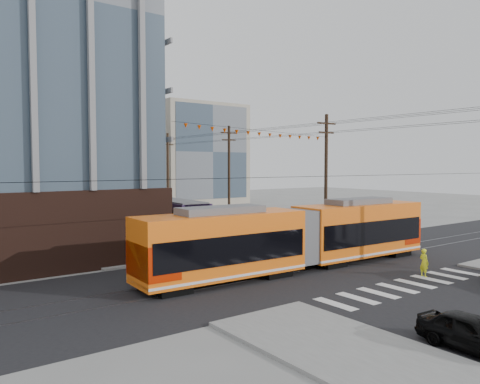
# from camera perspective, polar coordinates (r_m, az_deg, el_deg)

# --- Properties ---
(ground) EXTENTS (160.00, 160.00, 0.00)m
(ground) POSITION_cam_1_polar(r_m,az_deg,el_deg) (29.06, 14.63, -9.82)
(ground) COLOR slate
(bg_bldg_ne_near) EXTENTS (14.00, 14.00, 16.00)m
(bg_bldg_ne_near) POSITION_cam_1_polar(r_m,az_deg,el_deg) (76.02, -6.20, 4.38)
(bg_bldg_ne_near) COLOR gray
(bg_bldg_ne_near) RESTS_ON ground
(bg_bldg_ne_far) EXTENTS (16.00, 16.00, 14.00)m
(bg_bldg_ne_far) POSITION_cam_1_polar(r_m,az_deg,el_deg) (94.69, -11.22, 3.52)
(bg_bldg_ne_far) COLOR #8C99A5
(bg_bldg_ne_far) RESTS_ON ground
(utility_pole_far) EXTENTS (0.30, 0.30, 11.00)m
(utility_pole_far) POSITION_cam_1_polar(r_m,az_deg,el_deg) (79.88, -13.75, 2.46)
(utility_pole_far) COLOR black
(utility_pole_far) RESTS_ON ground
(streetcar) EXTENTS (21.27, 3.65, 4.08)m
(streetcar) POSITION_cam_1_polar(r_m,az_deg,el_deg) (29.55, 7.01, -5.49)
(streetcar) COLOR orange
(streetcar) RESTS_ON ground
(city_bus) EXTENTS (3.42, 12.91, 3.62)m
(city_bus) POSITION_cam_1_polar(r_m,az_deg,el_deg) (43.14, -9.17, -3.04)
(city_bus) COLOR #2B1B41
(city_bus) RESTS_ON ground
(black_sedan) EXTENTS (1.75, 3.96, 1.32)m
(black_sedan) POSITION_cam_1_polar(r_m,az_deg,el_deg) (18.96, 26.51, -15.13)
(black_sedan) COLOR black
(black_sedan) RESTS_ON ground
(parked_car_silver) EXTENTS (1.63, 4.12, 1.34)m
(parked_car_silver) POSITION_cam_1_polar(r_m,az_deg,el_deg) (36.41, -8.91, -6.02)
(parked_car_silver) COLOR #999999
(parked_car_silver) RESTS_ON ground
(parked_car_white) EXTENTS (2.42, 4.67, 1.29)m
(parked_car_white) POSITION_cam_1_polar(r_m,az_deg,el_deg) (38.40, -10.88, -5.59)
(parked_car_white) COLOR white
(parked_car_white) RESTS_ON ground
(parked_car_grey) EXTENTS (3.61, 5.60, 1.44)m
(parked_car_grey) POSITION_cam_1_polar(r_m,az_deg,el_deg) (46.87, -14.63, -3.94)
(parked_car_grey) COLOR slate
(parked_car_grey) RESTS_ON ground
(pedestrian) EXTENTS (0.50, 0.67, 1.66)m
(pedestrian) POSITION_cam_1_polar(r_m,az_deg,el_deg) (29.70, 21.52, -8.02)
(pedestrian) COLOR yellow
(pedestrian) RESTS_ON ground
(jersey_barrier) EXTENTS (2.26, 4.30, 0.84)m
(jersey_barrier) POSITION_cam_1_polar(r_m,az_deg,el_deg) (43.96, 7.88, -4.73)
(jersey_barrier) COLOR slate
(jersey_barrier) RESTS_ON ground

